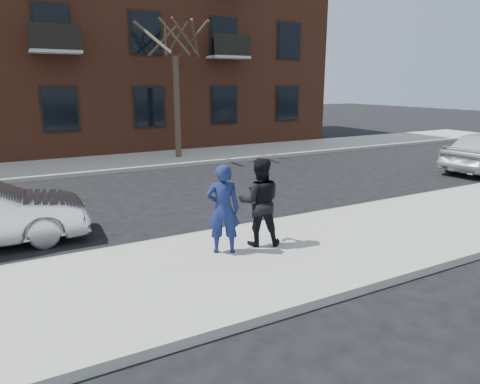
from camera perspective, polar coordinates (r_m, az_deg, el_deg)
ground at (r=7.48m, az=-11.07°, el=-11.64°), size 100.00×100.00×0.00m
near_sidewalk at (r=7.23m, az=-10.48°, el=-11.90°), size 50.00×3.50×0.15m
near_curb at (r=8.83m, az=-14.16°, el=-7.17°), size 50.00×0.10×0.15m
far_sidewalk at (r=18.10m, az=-21.93°, el=3.16°), size 50.00×3.50×0.15m
far_curb at (r=16.34m, az=-21.16°, el=2.13°), size 50.00×0.10×0.15m
apartment_building at (r=24.95m, az=-20.48°, el=20.12°), size 24.30×10.30×12.30m
street_tree at (r=18.75m, az=-8.79°, el=21.10°), size 3.60×3.60×6.80m
man_hoodie at (r=7.88m, az=-2.28°, el=-2.28°), size 0.72×0.61×1.68m
man_peacoat at (r=8.27m, az=2.61°, el=-1.35°), size 1.04×0.95×1.73m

